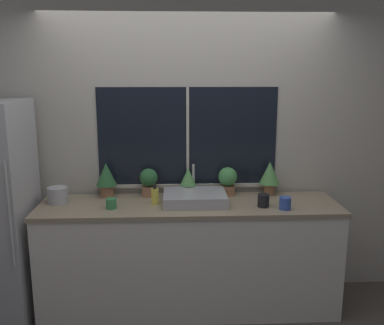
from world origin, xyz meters
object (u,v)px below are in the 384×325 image
potted_plant_far_right (270,175)px  soap_bottle (155,196)px  potted_plant_far_left (106,177)px  potted_plant_center (188,179)px  potted_plant_right (228,180)px  mug_blue (285,203)px  sink (195,198)px  potted_plant_left (149,181)px  kettle (58,194)px  mug_black (263,201)px  mug_green (111,203)px

potted_plant_far_right → soap_bottle: bearing=-167.1°
potted_plant_far_left → potted_plant_center: potted_plant_far_left is taller
potted_plant_center → potted_plant_right: (0.35, 0.00, -0.01)m
mug_blue → sink: bearing=164.4°
sink → potted_plant_far_right: (0.67, 0.22, 0.13)m
potted_plant_left → potted_plant_far_right: 1.07m
kettle → potted_plant_right: bearing=6.4°
potted_plant_far_left → mug_blue: potted_plant_far_left is taller
potted_plant_far_right → mug_black: size_ratio=2.84×
mug_green → mug_blue: bearing=-3.4°
mug_black → potted_plant_far_right: bearing=70.3°
soap_bottle → mug_blue: size_ratio=1.66×
mug_blue → mug_black: 0.17m
potted_plant_far_left → potted_plant_far_right: size_ratio=1.01×
kettle → potted_plant_center: bearing=8.5°
potted_plant_right → potted_plant_center: bearing=180.0°
potted_plant_left → mug_blue: (1.10, -0.42, -0.09)m
potted_plant_left → mug_green: bearing=-130.3°
potted_plant_center → kettle: bearing=-171.5°
sink → potted_plant_center: bearing=103.1°
mug_black → mug_green: bearing=179.6°
potted_plant_center → soap_bottle: size_ratio=1.50×
mug_green → mug_black: bearing=-0.4°
sink → potted_plant_right: sink is taller
potted_plant_left → kettle: potted_plant_left is taller
sink → potted_plant_left: 0.46m
potted_plant_center → kettle: potted_plant_center is taller
potted_plant_left → potted_plant_center: bearing=0.0°
potted_plant_far_right → kettle: potted_plant_far_right is taller
sink → potted_plant_far_left: potted_plant_far_left is taller
potted_plant_right → soap_bottle: 0.68m
mug_black → potted_plant_far_left: bearing=165.3°
mug_blue → potted_plant_left: bearing=159.4°
potted_plant_left → mug_black: potted_plant_left is taller
potted_plant_center → potted_plant_far_left: bearing=180.0°
sink → mug_green: bearing=-170.1°
potted_plant_center → mug_blue: (0.76, -0.42, -0.10)m
mug_green → mug_black: size_ratio=0.81×
soap_bottle → kettle: size_ratio=1.00×
soap_bottle → mug_blue: bearing=-10.1°
soap_bottle → mug_blue: (1.04, -0.19, -0.02)m
potted_plant_far_left → mug_blue: (1.47, -0.42, -0.13)m
potted_plant_far_right → mug_black: potted_plant_far_right is taller
potted_plant_right → mug_green: (-0.98, -0.33, -0.10)m
potted_plant_far_left → potted_plant_center: (0.71, 0.00, -0.03)m
potted_plant_far_left → potted_plant_center: bearing=0.0°
potted_plant_left → potted_plant_far_right: size_ratio=0.83×
soap_bottle → kettle: 0.81m
mug_blue → mug_black: (-0.16, 0.07, 0.00)m
mug_green → kettle: 0.50m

